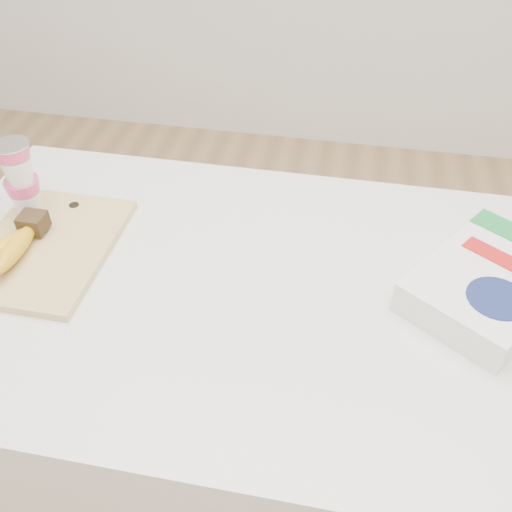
{
  "coord_description": "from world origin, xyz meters",
  "views": [
    {
      "loc": [
        0.2,
        -0.71,
        1.55
      ],
      "look_at": [
        0.05,
        0.04,
        0.88
      ],
      "focal_mm": 40.0,
      "sensor_mm": 36.0,
      "label": 1
    }
  ],
  "objects_px": {
    "table": "(230,414)",
    "cutting_board": "(46,247)",
    "bananas": "(13,244)",
    "yogurt_stack": "(20,178)",
    "cereal_box": "(489,283)"
  },
  "relations": [
    {
      "from": "table",
      "to": "cutting_board",
      "type": "relative_size",
      "value": 3.42
    },
    {
      "from": "cutting_board",
      "to": "bananas",
      "type": "height_order",
      "value": "bananas"
    },
    {
      "from": "cutting_board",
      "to": "bananas",
      "type": "bearing_deg",
      "value": -140.41
    },
    {
      "from": "table",
      "to": "yogurt_stack",
      "type": "xyz_separation_m",
      "value": [
        -0.42,
        0.1,
        0.52
      ]
    },
    {
      "from": "cutting_board",
      "to": "bananas",
      "type": "distance_m",
      "value": 0.06
    },
    {
      "from": "bananas",
      "to": "yogurt_stack",
      "type": "xyz_separation_m",
      "value": [
        -0.03,
        0.12,
        0.07
      ]
    },
    {
      "from": "bananas",
      "to": "cutting_board",
      "type": "bearing_deg",
      "value": 39.17
    },
    {
      "from": "cutting_board",
      "to": "yogurt_stack",
      "type": "distance_m",
      "value": 0.14
    },
    {
      "from": "table",
      "to": "cutting_board",
      "type": "height_order",
      "value": "cutting_board"
    },
    {
      "from": "bananas",
      "to": "cereal_box",
      "type": "relative_size",
      "value": 0.51
    },
    {
      "from": "bananas",
      "to": "yogurt_stack",
      "type": "height_order",
      "value": "yogurt_stack"
    },
    {
      "from": "yogurt_stack",
      "to": "cereal_box",
      "type": "distance_m",
      "value": 0.88
    },
    {
      "from": "bananas",
      "to": "yogurt_stack",
      "type": "bearing_deg",
      "value": 104.12
    },
    {
      "from": "table",
      "to": "yogurt_stack",
      "type": "relative_size",
      "value": 7.0
    },
    {
      "from": "cutting_board",
      "to": "cereal_box",
      "type": "distance_m",
      "value": 0.81
    }
  ]
}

